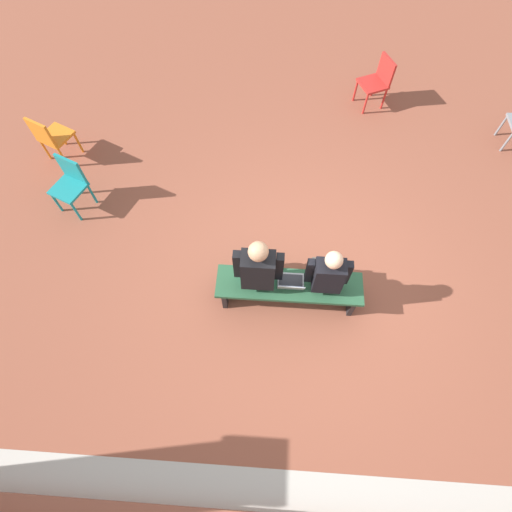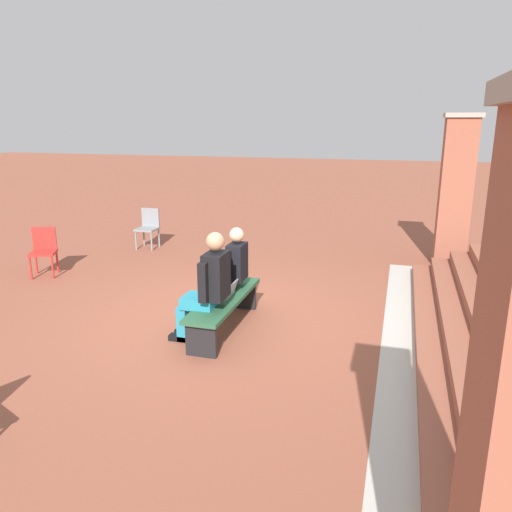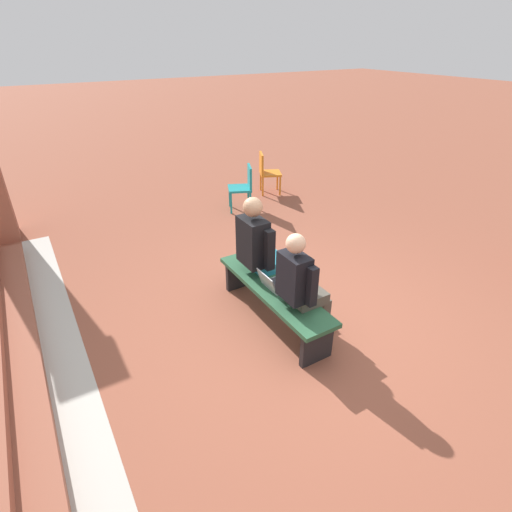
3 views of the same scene
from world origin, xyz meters
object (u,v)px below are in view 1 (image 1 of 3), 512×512
(bench, at_px, (289,288))
(person_adult, at_px, (259,266))
(person_student, at_px, (327,273))
(plastic_chair_near_bench_right, at_px, (378,80))
(plastic_chair_far_right, at_px, (70,182))
(laptop, at_px, (291,283))
(plastic_chair_mid_courtyard, at_px, (51,136))

(bench, height_order, person_adult, person_adult)
(person_student, height_order, plastic_chair_near_bench_right, person_student)
(plastic_chair_near_bench_right, bearing_deg, plastic_chair_far_right, 28.94)
(laptop, bearing_deg, plastic_chair_far_right, -23.87)
(person_adult, height_order, laptop, person_adult)
(laptop, relative_size, plastic_chair_mid_courtyard, 0.38)
(person_adult, relative_size, plastic_chair_near_bench_right, 1.66)
(plastic_chair_mid_courtyard, relative_size, plastic_chair_far_right, 1.00)
(bench, bearing_deg, plastic_chair_near_bench_right, -109.71)
(bench, bearing_deg, plastic_chair_mid_courtyard, -31.24)
(bench, bearing_deg, laptop, 137.27)
(bench, relative_size, plastic_chair_mid_courtyard, 2.14)
(laptop, distance_m, plastic_chair_far_right, 3.43)
(bench, relative_size, plastic_chair_near_bench_right, 2.14)
(person_adult, distance_m, plastic_chair_near_bench_right, 4.20)
(bench, bearing_deg, person_adult, -10.35)
(laptop, xyz_separation_m, plastic_chair_far_right, (3.14, -1.39, -0.02))
(plastic_chair_mid_courtyard, height_order, plastic_chair_far_right, same)
(laptop, bearing_deg, plastic_chair_near_bench_right, -109.48)
(plastic_chair_near_bench_right, bearing_deg, person_adult, 65.01)
(person_student, bearing_deg, laptop, 10.68)
(plastic_chair_mid_courtyard, distance_m, plastic_chair_far_right, 1.02)
(plastic_chair_near_bench_right, relative_size, plastic_chair_far_right, 1.00)
(person_adult, bearing_deg, plastic_chair_near_bench_right, -114.99)
(bench, xyz_separation_m, plastic_chair_mid_courtyard, (3.68, -2.23, 0.13))
(person_adult, distance_m, plastic_chair_far_right, 3.05)
(bench, relative_size, person_adult, 1.29)
(plastic_chair_far_right, bearing_deg, bench, 156.23)
(person_student, xyz_separation_m, plastic_chair_near_bench_right, (-0.97, -3.81, -0.21))
(laptop, distance_m, plastic_chair_near_bench_right, 4.12)
(plastic_chair_near_bench_right, bearing_deg, plastic_chair_mid_courtyard, 17.90)
(person_adult, relative_size, plastic_chair_far_right, 1.66)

